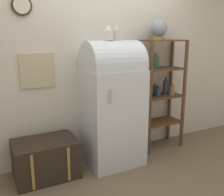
{
  "coord_description": "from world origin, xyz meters",
  "views": [
    {
      "loc": [
        -1.45,
        -2.58,
        1.63
      ],
      "look_at": [
        -0.0,
        0.24,
        0.86
      ],
      "focal_mm": 42.0,
      "sensor_mm": 36.0,
      "label": 1
    }
  ],
  "objects_px": {
    "vase_center": "(116,33)",
    "vase_left": "(108,33)",
    "refrigerator": "(112,102)",
    "suitcase_trunk": "(46,159)",
    "globe": "(159,29)"
  },
  "relations": [
    {
      "from": "globe",
      "to": "vase_left",
      "type": "xyz_separation_m",
      "value": [
        -0.84,
        -0.15,
        -0.06
      ]
    },
    {
      "from": "globe",
      "to": "suitcase_trunk",
      "type": "bearing_deg",
      "value": -175.65
    },
    {
      "from": "suitcase_trunk",
      "to": "vase_left",
      "type": "relative_size",
      "value": 4.03
    },
    {
      "from": "vase_center",
      "to": "globe",
      "type": "bearing_deg",
      "value": 10.1
    },
    {
      "from": "refrigerator",
      "to": "suitcase_trunk",
      "type": "relative_size",
      "value": 2.19
    },
    {
      "from": "vase_left",
      "to": "vase_center",
      "type": "xyz_separation_m",
      "value": [
        0.12,
        0.02,
        0.0
      ]
    },
    {
      "from": "refrigerator",
      "to": "vase_left",
      "type": "bearing_deg",
      "value": -176.6
    },
    {
      "from": "globe",
      "to": "vase_left",
      "type": "bearing_deg",
      "value": -170.07
    },
    {
      "from": "refrigerator",
      "to": "vase_center",
      "type": "height_order",
      "value": "vase_center"
    },
    {
      "from": "refrigerator",
      "to": "suitcase_trunk",
      "type": "distance_m",
      "value": 1.05
    },
    {
      "from": "vase_center",
      "to": "vase_left",
      "type": "bearing_deg",
      "value": -171.1
    },
    {
      "from": "suitcase_trunk",
      "to": "vase_center",
      "type": "xyz_separation_m",
      "value": [
        0.93,
        -0.0,
        1.43
      ]
    },
    {
      "from": "refrigerator",
      "to": "suitcase_trunk",
      "type": "height_order",
      "value": "refrigerator"
    },
    {
      "from": "refrigerator",
      "to": "vase_left",
      "type": "distance_m",
      "value": 0.83
    },
    {
      "from": "refrigerator",
      "to": "suitcase_trunk",
      "type": "xyz_separation_m",
      "value": [
        -0.86,
        0.02,
        -0.59
      ]
    }
  ]
}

